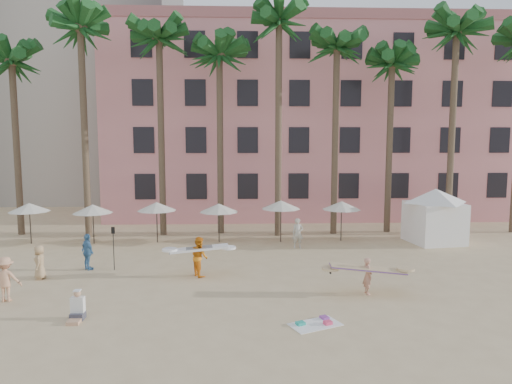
{
  "coord_description": "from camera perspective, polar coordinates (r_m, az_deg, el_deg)",
  "views": [
    {
      "loc": [
        0.29,
        -16.62,
        6.55
      ],
      "look_at": [
        1.15,
        6.0,
        4.0
      ],
      "focal_mm": 32.0,
      "sensor_mm": 36.0,
      "label": 1
    }
  ],
  "objects": [
    {
      "name": "ground",
      "position": [
        17.87,
        -3.06,
        -15.09
      ],
      "size": [
        120.0,
        120.0,
        0.0
      ],
      "primitive_type": "plane",
      "color": "#D1B789",
      "rests_on": "ground"
    },
    {
      "name": "pink_hotel",
      "position": [
        43.17,
        6.83,
        8.3
      ],
      "size": [
        35.0,
        14.0,
        16.0
      ],
      "primitive_type": "cube",
      "color": "pink",
      "rests_on": "ground"
    },
    {
      "name": "palm_row",
      "position": [
        32.27,
        -1.84,
        17.89
      ],
      "size": [
        44.4,
        5.4,
        16.3
      ],
      "color": "brown",
      "rests_on": "ground"
    },
    {
      "name": "umbrella_row",
      "position": [
        29.61,
        -8.54,
        -1.84
      ],
      "size": [
        22.5,
        2.7,
        2.73
      ],
      "color": "#332B23",
      "rests_on": "ground"
    },
    {
      "name": "cabana",
      "position": [
        31.46,
        21.44,
        -2.22
      ],
      "size": [
        5.1,
        5.1,
        3.5
      ],
      "color": "white",
      "rests_on": "ground"
    },
    {
      "name": "beach_towel",
      "position": [
        17.15,
        7.51,
        -15.96
      ],
      "size": [
        2.05,
        1.64,
        0.14
      ],
      "color": "white",
      "rests_on": "ground"
    },
    {
      "name": "carrier_yellow",
      "position": [
        20.36,
        13.79,
        -9.81
      ],
      "size": [
        3.23,
        0.95,
        1.59
      ],
      "color": "tan",
      "rests_on": "ground"
    },
    {
      "name": "carrier_white",
      "position": [
        22.47,
        -7.09,
        -7.87
      ],
      "size": [
        2.88,
        1.18,
        1.93
      ],
      "color": "orange",
      "rests_on": "ground"
    },
    {
      "name": "beachgoers",
      "position": [
        23.32,
        -20.14,
        -7.98
      ],
      "size": [
        14.13,
        9.48,
        1.87
      ],
      "color": "teal",
      "rests_on": "ground"
    },
    {
      "name": "paddle",
      "position": [
        24.31,
        -17.39,
        -6.08
      ],
      "size": [
        0.18,
        0.04,
        2.23
      ],
      "color": "black",
      "rests_on": "ground"
    },
    {
      "name": "seated_man",
      "position": [
        18.49,
        -21.45,
        -13.52
      ],
      "size": [
        0.48,
        0.84,
        1.1
      ],
      "color": "#3F3F4C",
      "rests_on": "ground"
    }
  ]
}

